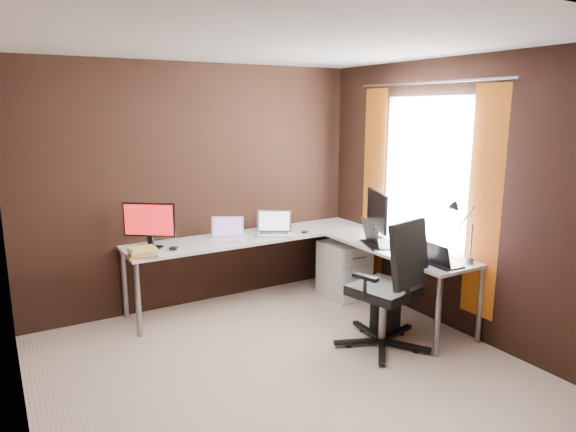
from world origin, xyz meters
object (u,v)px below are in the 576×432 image
object	(u,v)px
laptop_black_small	(441,261)
desk_lamp	(461,225)
laptop_silver	(274,229)
office_chair	(387,310)
laptop_white	(227,234)
wastebasket	(385,313)
monitor_left	(149,223)
monitor_right	(377,213)
drawer_pedestal	(344,269)
laptop_black_big	(376,240)
book_stack	(143,252)

from	to	relation	value
laptop_black_small	desk_lamp	world-z (taller)	desk_lamp
laptop_silver	desk_lamp	bearing A→B (deg)	-30.24
office_chair	desk_lamp	bearing A→B (deg)	-34.28
laptop_black_small	office_chair	size ratio (longest dim) A/B	0.27
desk_lamp	office_chair	xyz separation A→B (m)	(-0.59, 0.23, -0.73)
laptop_silver	laptop_black_small	xyz separation A→B (m)	(0.69, -1.71, -0.01)
desk_lamp	laptop_white	bearing A→B (deg)	114.74
laptop_white	laptop_silver	world-z (taller)	laptop_silver
desk_lamp	wastebasket	world-z (taller)	desk_lamp
monitor_left	monitor_right	bearing A→B (deg)	14.23
desk_lamp	wastebasket	bearing A→B (deg)	112.13
drawer_pedestal	monitor_right	xyz separation A→B (m)	(0.05, -0.47, 0.72)
laptop_black_big	wastebasket	size ratio (longest dim) A/B	1.41
laptop_black_small	desk_lamp	size ratio (longest dim) A/B	0.58
drawer_pedestal	laptop_white	xyz separation A→B (m)	(-1.24, 0.35, 0.48)
laptop_black_big	wastebasket	bearing A→B (deg)	179.36
laptop_white	monitor_right	bearing A→B (deg)	-3.30
laptop_black_big	laptop_silver	bearing A→B (deg)	55.64
monitor_left	book_stack	size ratio (longest dim) A/B	1.55
drawer_pedestal	desk_lamp	xyz separation A→B (m)	(0.16, -1.44, 0.77)
book_stack	laptop_black_big	bearing A→B (deg)	-20.51
office_chair	laptop_black_small	bearing A→B (deg)	-40.22
monitor_right	desk_lamp	world-z (taller)	desk_lamp
laptop_white	wastebasket	distance (m)	1.75
drawer_pedestal	laptop_black_big	xyz separation A→B (m)	(-0.08, -0.62, 0.49)
laptop_black_big	book_stack	distance (m)	2.21
laptop_silver	book_stack	xyz separation A→B (m)	(-1.43, -0.14, -0.01)
drawer_pedestal	wastebasket	bearing A→B (deg)	-102.42
laptop_black_big	wastebasket	distance (m)	0.70
drawer_pedestal	book_stack	size ratio (longest dim) A/B	2.12
monitor_right	book_stack	size ratio (longest dim) A/B	2.03
laptop_white	laptop_black_big	world-z (taller)	laptop_black_big
laptop_white	laptop_silver	bearing A→B (deg)	23.25
monitor_left	wastebasket	size ratio (longest dim) A/B	1.33
wastebasket	monitor_right	bearing A→B (deg)	61.55
book_stack	office_chair	world-z (taller)	office_chair
drawer_pedestal	laptop_black_big	bearing A→B (deg)	-97.70
laptop_silver	laptop_black_small	distance (m)	1.84
drawer_pedestal	monitor_right	bearing A→B (deg)	-84.37
monitor_right	laptop_black_big	world-z (taller)	monitor_right
laptop_black_big	office_chair	distance (m)	0.82
laptop_silver	laptop_black_big	distance (m)	1.11
laptop_silver	wastebasket	size ratio (longest dim) A/B	1.36
desk_lamp	office_chair	size ratio (longest dim) A/B	0.47
monitor_left	laptop_silver	bearing A→B (deg)	32.27
laptop_white	laptop_black_small	size ratio (longest dim) A/B	1.28
book_stack	desk_lamp	bearing A→B (deg)	-34.58
monitor_right	office_chair	xyz separation A→B (m)	(-0.48, -0.74, -0.68)
monitor_left	book_stack	world-z (taller)	monitor_left
laptop_white	office_chair	bearing A→B (deg)	-33.67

